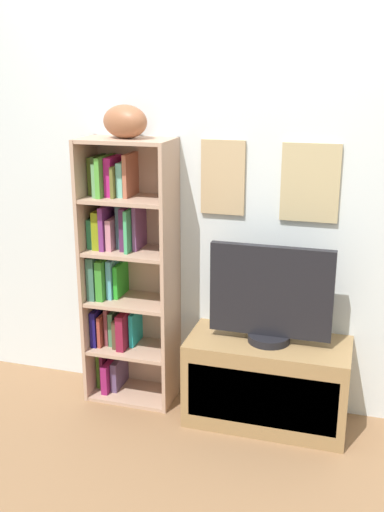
% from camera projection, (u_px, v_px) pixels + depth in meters
% --- Properties ---
extents(back_wall, '(4.80, 0.08, 2.53)m').
position_uv_depth(back_wall, '(220.00, 181.00, 3.19)').
color(back_wall, silver).
rests_on(back_wall, ground).
extents(bookshelf, '(0.50, 0.30, 1.49)m').
position_uv_depth(bookshelf, '(123.00, 270.00, 3.35)').
color(bookshelf, tan).
rests_on(bookshelf, ground).
extents(football, '(0.31, 0.26, 0.17)m').
position_uv_depth(football, '(125.00, 122.00, 3.06)').
color(football, '#92573A').
rests_on(football, bookshelf).
extents(tv_stand, '(0.85, 0.39, 0.47)m').
position_uv_depth(tv_stand, '(267.00, 382.00, 3.20)').
color(tv_stand, '#957448').
rests_on(tv_stand, ground).
extents(television, '(0.63, 0.22, 0.52)m').
position_uv_depth(television, '(271.00, 296.00, 3.05)').
color(television, black).
rests_on(television, tv_stand).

